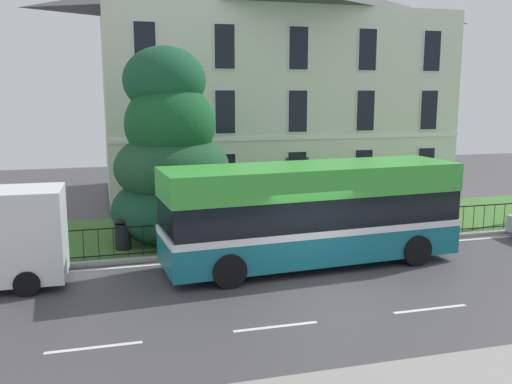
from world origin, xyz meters
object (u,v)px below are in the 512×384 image
object	(u,v)px
evergreen_tree	(171,161)
litter_bin	(123,234)
single_decker_bus	(312,213)
georgian_townhouse	(268,80)

from	to	relation	value
evergreen_tree	litter_bin	distance (m)	3.07
single_decker_bus	litter_bin	distance (m)	6.37
georgian_townhouse	single_decker_bus	distance (m)	14.17
evergreen_tree	single_decker_bus	distance (m)	5.63
georgian_townhouse	evergreen_tree	world-z (taller)	georgian_townhouse
single_decker_bus	litter_bin	xyz separation A→B (m)	(-5.59, 2.88, -1.00)
georgian_townhouse	evergreen_tree	xyz separation A→B (m)	(-6.30, -9.29, -3.05)
georgian_townhouse	litter_bin	size ratio (longest dim) A/B	16.47
georgian_townhouse	litter_bin	bearing A→B (deg)	-127.92
georgian_townhouse	evergreen_tree	size ratio (longest dim) A/B	2.46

